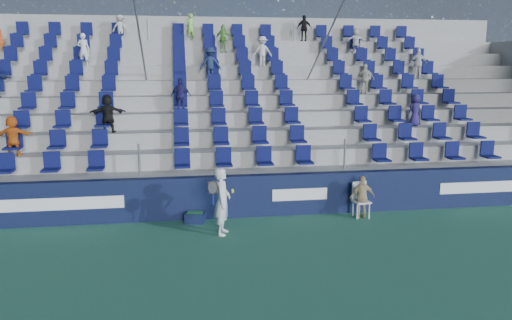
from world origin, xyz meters
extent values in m
plane|color=#2F6F51|center=(0.00, 0.00, 0.00)|extent=(70.00, 70.00, 0.00)
cube|color=#0F1637|center=(0.00, 3.15, 0.60)|extent=(24.00, 0.30, 1.20)
cube|color=white|center=(-5.00, 2.99, 0.62)|extent=(3.20, 0.02, 0.34)
cube|color=white|center=(1.50, 2.99, 0.62)|extent=(1.60, 0.02, 0.34)
cube|color=white|center=(7.00, 2.99, 0.62)|extent=(2.40, 0.02, 0.34)
cube|color=#A1A29C|center=(0.00, 3.72, 0.60)|extent=(24.00, 0.85, 1.20)
cube|color=#A1A29C|center=(0.00, 4.57, 0.85)|extent=(24.00, 0.85, 1.70)
cube|color=#A1A29C|center=(0.00, 5.42, 1.10)|extent=(24.00, 0.85, 2.20)
cube|color=#A1A29C|center=(0.00, 6.28, 1.35)|extent=(24.00, 0.85, 2.70)
cube|color=#A1A29C|center=(0.00, 7.12, 1.60)|extent=(24.00, 0.85, 3.20)
cube|color=#A1A29C|center=(0.00, 7.97, 1.85)|extent=(24.00, 0.85, 3.70)
cube|color=#A1A29C|center=(0.00, 8.82, 2.10)|extent=(24.00, 0.85, 4.20)
cube|color=#A1A29C|center=(0.00, 9.68, 2.35)|extent=(24.00, 0.85, 4.70)
cube|color=#A1A29C|center=(0.00, 10.52, 2.60)|extent=(24.00, 0.85, 5.20)
cube|color=#A1A29C|center=(0.00, 11.20, 3.10)|extent=(24.00, 0.50, 6.20)
cube|color=#0B0F44|center=(0.00, 3.72, 1.55)|extent=(16.05, 0.50, 0.70)
cube|color=#0B0F44|center=(0.00, 4.57, 2.05)|extent=(16.05, 0.50, 0.70)
cube|color=#0B0F44|center=(0.00, 5.42, 2.55)|extent=(16.05, 0.50, 0.70)
cube|color=#0B0F44|center=(0.00, 6.28, 3.05)|extent=(16.05, 0.50, 0.70)
cube|color=#0B0F44|center=(0.00, 7.12, 3.55)|extent=(16.05, 0.50, 0.70)
cube|color=#0B0F44|center=(0.00, 7.97, 4.05)|extent=(16.05, 0.50, 0.70)
cube|color=#0B0F44|center=(0.00, 8.82, 4.55)|extent=(16.05, 0.50, 0.70)
cube|color=#0B0F44|center=(0.00, 9.68, 5.05)|extent=(16.05, 0.50, 0.70)
cube|color=#0B0F44|center=(0.00, 10.52, 5.55)|extent=(16.05, 0.50, 0.70)
cylinder|color=gray|center=(-3.00, 7.12, 4.35)|extent=(0.06, 7.68, 4.55)
cylinder|color=gray|center=(3.00, 7.12, 4.35)|extent=(0.06, 7.68, 4.55)
imported|color=black|center=(3.41, 10.47, 5.74)|extent=(0.65, 0.31, 1.08)
imported|color=beige|center=(-4.07, 10.47, 5.69)|extent=(0.67, 0.42, 0.99)
imported|color=silver|center=(1.35, 8.77, 4.76)|extent=(0.78, 0.52, 1.12)
imported|color=silver|center=(-5.23, 8.77, 4.79)|extent=(0.46, 0.33, 1.18)
imported|color=#6AB146|center=(-0.06, 9.62, 5.25)|extent=(0.70, 0.45, 1.10)
imported|color=#84CB51|center=(-1.31, 10.47, 5.74)|extent=(0.45, 0.35, 1.07)
imported|color=silver|center=(5.37, 9.62, 5.21)|extent=(0.97, 0.36, 1.02)
imported|color=black|center=(-4.03, 5.38, 2.79)|extent=(1.12, 0.45, 1.18)
imported|color=#1D1B51|center=(-1.78, 6.23, 3.26)|extent=(0.69, 0.37, 1.12)
imported|color=#19264D|center=(-0.69, 7.92, 4.28)|extent=(0.80, 0.53, 1.17)
imported|color=silver|center=(7.30, 7.93, 4.29)|extent=(0.71, 0.34, 1.17)
imported|color=orange|center=(-6.57, 4.52, 2.27)|extent=(1.08, 0.40, 1.15)
imported|color=beige|center=(4.87, 7.08, 3.75)|extent=(0.69, 0.46, 1.09)
imported|color=#201A4F|center=(6.03, 5.38, 2.74)|extent=(0.62, 0.50, 1.09)
imported|color=silver|center=(-0.83, 1.74, 0.87)|extent=(0.56, 0.71, 1.73)
cylinder|color=navy|center=(-1.08, 1.49, 1.00)|extent=(0.03, 0.03, 0.28)
torus|color=black|center=(-1.08, 1.49, 1.30)|extent=(0.30, 0.17, 0.28)
plane|color=#262626|center=(-1.08, 1.49, 1.30)|extent=(0.30, 0.16, 0.29)
sphere|color=#D8E735|center=(-0.58, 1.54, 1.16)|extent=(0.07, 0.07, 0.07)
sphere|color=#D8E735|center=(-0.58, 1.60, 1.19)|extent=(0.07, 0.07, 0.07)
cube|color=white|center=(3.18, 2.55, 0.46)|extent=(0.49, 0.49, 0.04)
cube|color=white|center=(3.18, 2.76, 0.73)|extent=(0.44, 0.10, 0.54)
cylinder|color=white|center=(3.00, 2.37, 0.22)|extent=(0.03, 0.03, 0.44)
cylinder|color=white|center=(3.36, 2.37, 0.22)|extent=(0.03, 0.03, 0.44)
cylinder|color=white|center=(3.00, 2.73, 0.22)|extent=(0.03, 0.03, 0.44)
cylinder|color=white|center=(3.36, 2.73, 0.22)|extent=(0.03, 0.03, 0.44)
imported|color=tan|center=(3.18, 2.50, 0.61)|extent=(0.72, 0.31, 1.22)
cube|color=#0F183A|center=(-1.50, 2.75, 0.15)|extent=(0.60, 0.46, 0.29)
cube|color=#1E662D|center=(-1.50, 2.75, 0.21)|extent=(0.48, 0.34, 0.18)
camera|label=1|loc=(-1.82, -10.47, 4.31)|focal=35.00mm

